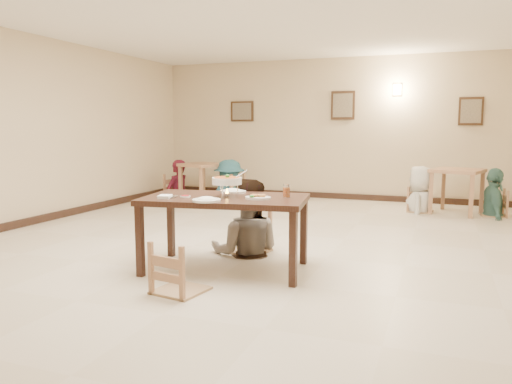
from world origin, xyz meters
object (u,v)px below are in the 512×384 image
at_px(bg_chair_rl, 421,188).
at_px(bg_chair_lr, 229,175).
at_px(drink_glass, 286,191).
at_px(bg_diner_a, 177,160).
at_px(bg_chair_rr, 494,191).
at_px(bg_diner_d, 496,168).
at_px(chair_far, 249,215).
at_px(bg_chair_ll, 177,176).
at_px(bg_diner_b, 229,160).
at_px(main_diner, 246,179).
at_px(curry_warmer, 227,181).
at_px(bg_table_left, 202,170).
at_px(chair_near, 180,243).
at_px(main_table, 225,204).
at_px(bg_table_right, 457,177).
at_px(bg_diner_c, 422,166).

bearing_deg(bg_chair_rl, bg_chair_lr, 96.79).
xyz_separation_m(drink_glass, bg_diner_a, (-3.88, 4.54, -0.03)).
distance_m(bg_chair_rr, bg_diner_d, 0.40).
xyz_separation_m(bg_chair_lr, bg_chair_rl, (3.86, -0.10, -0.10)).
bearing_deg(chair_far, drink_glass, -32.63).
bearing_deg(bg_chair_rl, bg_chair_ll, 97.80).
height_order(bg_chair_rl, bg_diner_b, bg_diner_b).
relative_size(main_diner, bg_chair_rr, 2.09).
xyz_separation_m(curry_warmer, bg_table_left, (-2.65, 4.70, -0.34)).
height_order(chair_far, chair_near, chair_far).
relative_size(main_table, curry_warmer, 5.16).
bearing_deg(bg_diner_a, bg_chair_ll, -167.15).
relative_size(bg_chair_ll, bg_chair_rr, 1.11).
bearing_deg(main_diner, chair_near, 72.45).
height_order(chair_near, bg_table_right, chair_near).
xyz_separation_m(bg_chair_rl, bg_diner_b, (-3.86, 0.10, 0.43)).
xyz_separation_m(chair_near, drink_glass, (0.73, 0.99, 0.41)).
bearing_deg(chair_far, main_diner, -91.13).
height_order(main_diner, drink_glass, main_diner).
relative_size(main_diner, bg_chair_rl, 2.09).
relative_size(bg_chair_rl, bg_diner_b, 0.51).
relative_size(bg_chair_lr, bg_diner_b, 0.63).
height_order(main_table, curry_warmer, curry_warmer).
bearing_deg(bg_chair_rr, bg_diner_b, -94.44).
xyz_separation_m(chair_near, bg_diner_b, (-1.93, 5.59, 0.40)).
distance_m(chair_near, bg_chair_rl, 5.82).
xyz_separation_m(chair_near, bg_diner_c, (1.93, 5.49, 0.38)).
relative_size(drink_glass, bg_diner_d, 0.08).
xyz_separation_m(bg_chair_ll, bg_diner_b, (1.21, 0.06, 0.38)).
height_order(bg_table_left, bg_diner_b, bg_diner_b).
distance_m(bg_chair_rl, bg_diner_b, 3.88).
height_order(main_diner, bg_chair_rl, main_diner).
distance_m(main_table, bg_diner_b, 5.19).
height_order(curry_warmer, bg_chair_rr, curry_warmer).
relative_size(bg_table_left, bg_table_right, 0.99).
bearing_deg(drink_glass, curry_warmer, -165.46).
bearing_deg(curry_warmer, bg_diner_d, 57.06).
xyz_separation_m(main_diner, bg_table_left, (-2.58, 3.96, -0.29)).
height_order(chair_far, bg_diner_a, bg_diner_a).
bearing_deg(main_table, bg_diner_c, 60.55).
relative_size(bg_table_left, bg_diner_b, 0.58).
bearing_deg(bg_chair_rr, main_table, -36.40).
xyz_separation_m(main_table, bg_chair_lr, (-2.03, 4.77, -0.18)).
bearing_deg(bg_diner_b, bg_chair_rl, -65.00).
bearing_deg(bg_chair_lr, main_diner, 42.69).
bearing_deg(bg_chair_ll, bg_chair_rr, -70.48).
height_order(chair_near, bg_diner_d, bg_diner_d).
bearing_deg(bg_table_left, main_table, -60.77).
bearing_deg(bg_table_right, bg_chair_ll, -179.96).
bearing_deg(bg_diner_b, drink_glass, -123.48).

